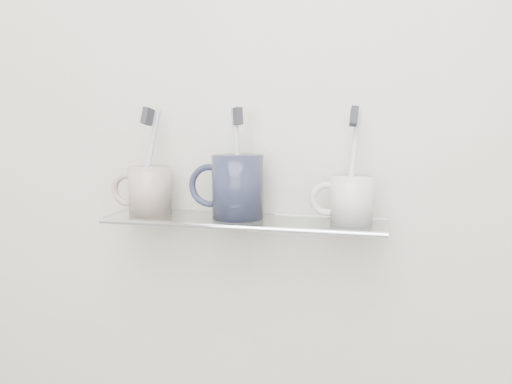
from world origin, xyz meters
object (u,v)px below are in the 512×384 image
(shelf_glass, at_px, (243,221))
(mug_center, at_px, (238,187))
(mug_right, at_px, (352,200))
(mug_left, at_px, (150,190))

(shelf_glass, relative_size, mug_center, 4.41)
(mug_right, bearing_deg, mug_center, -157.71)
(mug_left, distance_m, mug_right, 0.37)
(shelf_glass, bearing_deg, mug_center, 156.23)
(shelf_glass, xyz_separation_m, mug_right, (0.19, 0.00, 0.04))
(shelf_glass, distance_m, mug_left, 0.19)
(shelf_glass, relative_size, mug_right, 6.19)
(mug_center, relative_size, mug_right, 1.41)
(mug_center, xyz_separation_m, mug_right, (0.20, 0.00, -0.02))
(mug_center, bearing_deg, shelf_glass, -10.49)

